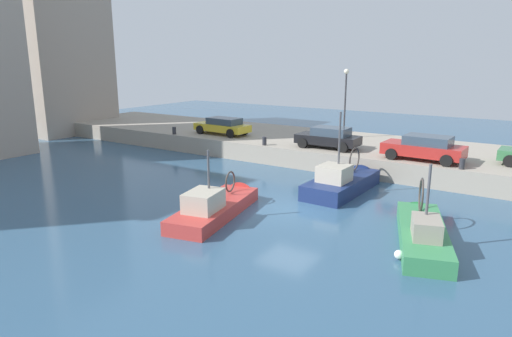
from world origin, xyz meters
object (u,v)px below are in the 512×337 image
at_px(parked_car_black, 329,137).
at_px(mooring_bollard_mid, 264,141).
at_px(fishing_boat_red, 218,211).
at_px(mooring_bollard_south, 462,164).
at_px(fishing_boat_green, 421,237).
at_px(quay_streetlamp, 346,92).
at_px(parked_car_red, 424,147).
at_px(mooring_bollard_north, 174,131).
at_px(fishing_boat_navy, 344,188).
at_px(parked_car_yellow, 223,126).

relative_size(parked_car_black, mooring_bollard_mid, 7.24).
distance_m(fishing_boat_red, mooring_bollard_south, 12.79).
relative_size(fishing_boat_green, mooring_bollard_south, 12.49).
distance_m(mooring_bollard_south, quay_streetlamp, 10.90).
distance_m(parked_car_red, parked_car_black, 5.93).
bearing_deg(quay_streetlamp, mooring_bollard_north, 116.84).
relative_size(fishing_boat_red, fishing_boat_green, 0.99).
bearing_deg(fishing_boat_navy, fishing_boat_green, -132.45).
height_order(fishing_boat_navy, fishing_boat_green, fishing_boat_navy).
distance_m(fishing_boat_green, parked_car_red, 9.23).
relative_size(parked_car_red, parked_car_black, 1.10).
bearing_deg(quay_streetlamp, mooring_bollard_mid, 150.74).
relative_size(fishing_boat_green, quay_streetlamp, 1.42).
relative_size(parked_car_red, quay_streetlamp, 0.91).
height_order(fishing_boat_red, mooring_bollard_north, fishing_boat_red).
height_order(fishing_boat_green, mooring_bollard_north, fishing_boat_green).
bearing_deg(mooring_bollard_north, fishing_boat_green, -111.07).
bearing_deg(mooring_bollard_south, parked_car_yellow, 83.51).
height_order(fishing_boat_navy, parked_car_red, fishing_boat_navy).
relative_size(mooring_bollard_south, quay_streetlamp, 0.11).
bearing_deg(parked_car_yellow, quay_streetlamp, -65.19).
distance_m(fishing_boat_red, parked_car_black, 11.16).
height_order(parked_car_red, parked_car_black, parked_car_red).
bearing_deg(mooring_bollard_north, quay_streetlamp, -63.16).
bearing_deg(parked_car_yellow, mooring_bollard_mid, -111.45).
xyz_separation_m(fishing_boat_red, mooring_bollard_south, (9.60, -8.34, 1.34)).
xyz_separation_m(fishing_boat_navy, parked_car_black, (4.48, 3.00, 1.76)).
bearing_deg(parked_car_yellow, fishing_boat_red, -143.42).
xyz_separation_m(parked_car_yellow, mooring_bollard_south, (-1.92, -16.90, -0.38)).
bearing_deg(fishing_boat_red, fishing_boat_navy, -26.45).
distance_m(fishing_boat_green, parked_car_black, 12.30).
bearing_deg(mooring_bollard_south, fishing_boat_navy, 121.07).
xyz_separation_m(parked_car_red, mooring_bollard_mid, (-1.10, 9.83, -0.45)).
bearing_deg(parked_car_red, quay_streetlamp, 55.67).
distance_m(fishing_boat_green, mooring_bollard_south, 7.82).
bearing_deg(fishing_boat_green, fishing_boat_red, 102.93).
xyz_separation_m(mooring_bollard_south, mooring_bollard_north, (0.00, 20.00, 0.00)).
distance_m(mooring_bollard_south, mooring_bollard_north, 20.00).
xyz_separation_m(fishing_boat_red, fishing_boat_green, (1.91, -8.31, -0.03)).
distance_m(fishing_boat_green, quay_streetlamp, 16.57).
relative_size(fishing_boat_red, parked_car_black, 1.71).
bearing_deg(quay_streetlamp, parked_car_black, -170.02).
xyz_separation_m(parked_car_yellow, quay_streetlamp, (3.73, -8.06, 2.60)).
height_order(parked_car_black, mooring_bollard_mid, parked_car_black).
xyz_separation_m(mooring_bollard_south, mooring_bollard_mid, (0.00, 12.00, 0.00)).
bearing_deg(parked_car_black, fishing_boat_red, 178.69).
bearing_deg(mooring_bollard_mid, parked_car_yellow, 68.55).
height_order(fishing_boat_green, mooring_bollard_mid, fishing_boat_green).
bearing_deg(mooring_bollard_north, mooring_bollard_mid, -90.00).
relative_size(parked_car_yellow, parked_car_black, 1.10).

